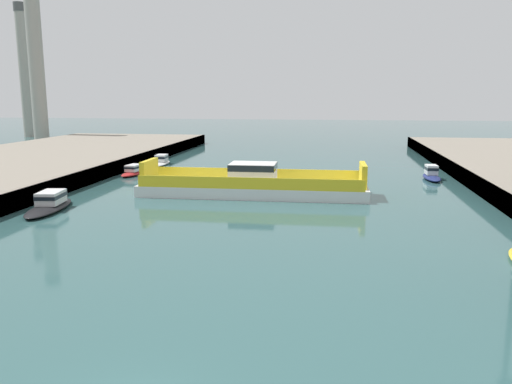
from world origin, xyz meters
name	(u,v)px	position (x,y,z in m)	size (l,w,h in m)	color
chain_ferry	(253,185)	(-1.66, 36.09, 1.00)	(22.35, 6.43, 3.30)	silver
moored_boat_mid_left	(161,161)	(-18.17, 56.49, 0.53)	(2.45, 6.49, 1.41)	white
moored_boat_mid_right	(50,203)	(-17.83, 26.61, 0.59)	(3.64, 8.29, 1.58)	black
moored_boat_far_left	(135,171)	(-18.14, 46.68, 0.49)	(2.70, 6.59, 1.33)	red
moored_boat_far_right	(432,174)	(17.51, 48.42, 0.63)	(1.92, 5.69, 1.70)	navy
smokestack_distant_a	(36,61)	(-54.67, 86.79, 16.72)	(3.26, 3.26, 31.40)	#9E998E
smokestack_distant_b	(24,67)	(-66.25, 100.74, 16.40)	(2.69, 2.69, 30.77)	#9E998E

